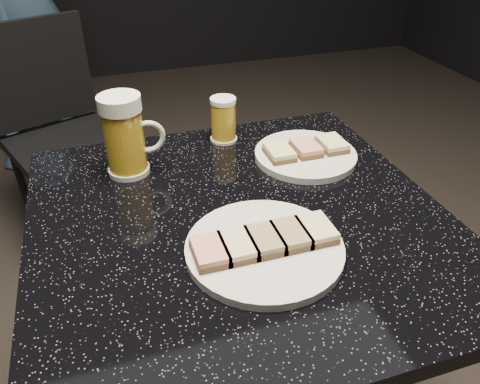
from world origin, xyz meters
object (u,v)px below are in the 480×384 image
object	(u,v)px
plate_small	(305,155)
beer_tumbler	(223,120)
plate_large	(264,249)
beer_mug	(125,135)
chair	(60,128)
table	(240,314)

from	to	relation	value
plate_small	beer_tumbler	xyz separation A→B (m)	(-0.14, 0.13, 0.04)
plate_large	beer_mug	world-z (taller)	beer_mug
chair	beer_mug	bearing A→B (deg)	-77.36
plate_large	table	bearing A→B (deg)	94.10
plate_large	table	size ratio (longest dim) A/B	0.33
plate_large	chair	world-z (taller)	chair
chair	beer_tumbler	bearing A→B (deg)	-61.93
plate_small	beer_mug	size ratio (longest dim) A/B	1.32
beer_mug	plate_small	bearing A→B (deg)	-9.06
plate_small	beer_tumbler	world-z (taller)	beer_tumbler
plate_large	beer_tumbler	world-z (taller)	beer_tumbler
plate_large	plate_small	size ratio (longest dim) A/B	1.17
beer_mug	beer_tumbler	distance (m)	0.23
plate_large	table	xyz separation A→B (m)	(-0.01, 0.10, -0.25)
beer_tumbler	chair	world-z (taller)	chair
plate_large	chair	distance (m)	1.21
table	plate_small	bearing A→B (deg)	38.50
plate_large	beer_mug	xyz separation A→B (m)	(-0.17, 0.31, 0.07)
plate_small	plate_large	bearing A→B (deg)	-126.15
table	chair	xyz separation A→B (m)	(-0.34, 1.03, -0.01)
plate_large	table	world-z (taller)	plate_large
beer_tumbler	chair	xyz separation A→B (m)	(-0.40, 0.75, -0.30)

